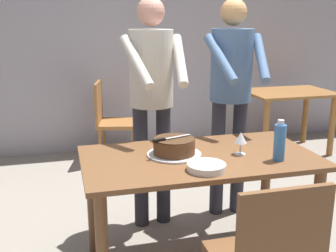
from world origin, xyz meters
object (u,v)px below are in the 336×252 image
object	(u,v)px
person_cutting_cake	(152,89)
person_standing_beside	(231,85)
main_dining_table	(199,174)
cake_knife	(164,139)
cake_on_platter	(174,147)
background_table	(288,105)
water_bottle	(280,142)
wine_glass_near	(241,139)
plate_stack	(206,167)
background_chair_1	(111,118)

from	to	relation	value
person_cutting_cake	person_standing_beside	xyz separation A→B (m)	(0.64, 0.03, 0.00)
main_dining_table	person_cutting_cake	bearing A→B (deg)	105.06
main_dining_table	cake_knife	distance (m)	0.33
cake_on_platter	background_table	distance (m)	2.73
cake_knife	person_standing_beside	distance (m)	0.95
cake_on_platter	water_bottle	distance (m)	0.64
wine_glass_near	background_table	world-z (taller)	wine_glass_near
plate_stack	cake_knife	bearing A→B (deg)	121.70
main_dining_table	background_chair_1	bearing A→B (deg)	97.44
person_cutting_cake	cake_on_platter	bearing A→B (deg)	-88.62
cake_knife	person_standing_beside	xyz separation A→B (m)	(0.69, 0.61, 0.21)
main_dining_table	background_table	distance (m)	2.65
cake_on_platter	water_bottle	size ratio (longest dim) A/B	1.36
wine_glass_near	cake_knife	bearing A→B (deg)	172.06
water_bottle	person_cutting_cake	distance (m)	1.03
water_bottle	person_cutting_cake	world-z (taller)	person_cutting_cake
background_table	background_chair_1	size ratio (longest dim) A/B	1.11
cake_on_platter	background_table	bearing A→B (deg)	44.46
person_standing_beside	background_chair_1	world-z (taller)	person_standing_beside
water_bottle	cake_on_platter	bearing A→B (deg)	156.69
main_dining_table	wine_glass_near	bearing A→B (deg)	-9.25
cake_on_platter	person_cutting_cake	world-z (taller)	person_cutting_cake
wine_glass_near	main_dining_table	bearing A→B (deg)	170.75
background_table	wine_glass_near	bearing A→B (deg)	-127.62
water_bottle	person_standing_beside	xyz separation A→B (m)	(0.04, 0.84, 0.21)
water_bottle	background_chair_1	bearing A→B (deg)	106.70
water_bottle	background_table	bearing A→B (deg)	57.72
water_bottle	person_standing_beside	bearing A→B (deg)	87.02
water_bottle	background_table	distance (m)	2.57
cake_knife	person_standing_beside	world-z (taller)	person_standing_beside
cake_on_platter	background_chair_1	bearing A→B (deg)	93.63
cake_knife	water_bottle	bearing A→B (deg)	-19.32
cake_knife	background_table	world-z (taller)	cake_knife
background_table	background_chair_1	bearing A→B (deg)	173.70
cake_on_platter	plate_stack	distance (m)	0.32
plate_stack	person_cutting_cake	bearing A→B (deg)	97.73
water_bottle	background_table	world-z (taller)	water_bottle
cake_knife	person_cutting_cake	world-z (taller)	person_cutting_cake
cake_on_platter	background_table	world-z (taller)	cake_on_platter
plate_stack	background_chair_1	distance (m)	2.46
main_dining_table	water_bottle	distance (m)	0.53
background_table	background_chair_1	distance (m)	2.09
cake_knife	background_chair_1	bearing A→B (deg)	91.79
person_cutting_cake	background_chair_1	xyz separation A→B (m)	(-0.12, 1.58, -0.58)
cake_knife	person_cutting_cake	size ratio (longest dim) A/B	0.15
cake_on_platter	water_bottle	xyz separation A→B (m)	(0.58, -0.25, 0.06)
water_bottle	person_standing_beside	world-z (taller)	person_standing_beside
main_dining_table	water_bottle	xyz separation A→B (m)	(0.43, -0.20, 0.24)
cake_on_platter	plate_stack	world-z (taller)	cake_on_platter
water_bottle	cake_knife	bearing A→B (deg)	160.68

